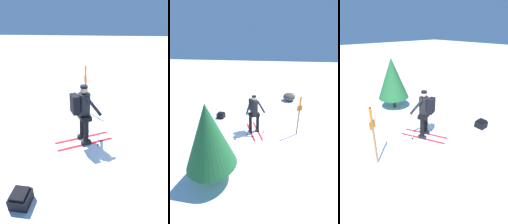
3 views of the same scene
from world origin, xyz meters
TOP-DOWN VIEW (x-y plane):
  - ground_plane at (0.00, 0.00)m, footprint 80.00×80.00m
  - skier at (0.23, 0.57)m, footprint 1.79×1.19m
  - dropped_backpack at (1.26, 2.78)m, footprint 0.40×0.40m
  - trail_marker at (0.36, -1.47)m, footprint 0.13×0.23m

SIDE VIEW (x-z plane):
  - ground_plane at x=0.00m, z-range 0.00..0.00m
  - dropped_backpack at x=1.26m, z-range -0.01..0.32m
  - skier at x=0.23m, z-range 0.16..1.98m
  - trail_marker at x=0.36m, z-range 0.18..2.04m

